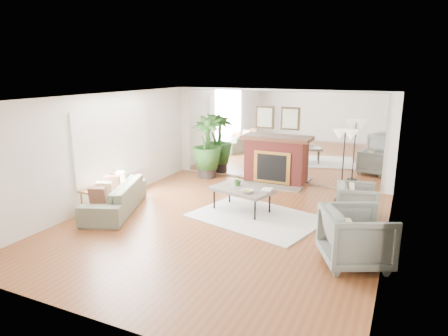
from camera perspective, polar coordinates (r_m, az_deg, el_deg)
The scene contains 18 objects.
ground at distance 8.04m, azimuth -0.19°, elevation -8.02°, with size 7.00×7.00×0.00m, color brown.
wall_left at distance 9.30m, azimuth -17.14°, elevation 2.43°, with size 0.02×7.00×2.50m, color white.
wall_right at distance 6.98m, azimuth 22.64°, elevation -1.74°, with size 0.02×7.00×2.50m, color white.
wall_back at distance 10.86m, azimuth 7.65°, elevation 4.51°, with size 6.00×0.02×2.50m, color white.
mirror_panel at distance 10.84m, azimuth 7.62°, elevation 4.49°, with size 5.40×0.04×2.40m, color silver.
window_panel at distance 9.56m, azimuth -15.46°, elevation 3.45°, with size 0.04×2.40×1.50m, color #B2E09E.
fireplace at distance 10.76m, azimuth 7.18°, elevation 1.22°, with size 1.85×0.83×2.05m.
area_rug at distance 8.39m, azimuth 4.63°, elevation -7.02°, with size 2.52×1.80×0.03m, color beige.
coffee_table at distance 8.58m, azimuth 2.53°, elevation -3.21°, with size 1.45×1.06×0.52m.
sofa at distance 8.98m, azimuth -15.33°, elevation -4.03°, with size 2.15×0.84×0.63m, color slate.
armchair_back at distance 8.68m, azimuth 18.42°, elevation -4.54°, with size 0.77×0.80×0.73m, color gray.
armchair_front at distance 6.65m, azimuth 18.33°, elevation -9.37°, with size 0.97×1.00×0.91m, color gray.
side_table at distance 8.80m, azimuth -17.92°, elevation -3.51°, with size 0.51×0.51×0.56m.
potted_ficus at distance 11.25m, azimuth -2.44°, elevation 3.35°, with size 0.91×0.91×1.76m.
floor_lamp at distance 9.45m, azimuth 16.87°, elevation 3.78°, with size 0.55×0.30×1.69m.
tabletop_plant at distance 8.73m, azimuth 2.02°, elevation -1.70°, with size 0.24×0.21×0.27m, color #316324.
fruit_bowl at distance 8.28m, azimuth 3.28°, elevation -3.33°, with size 0.25×0.25×0.06m, color #96613C.
book at distance 8.50m, azimuth 5.42°, elevation -3.05°, with size 0.21×0.29×0.02m, color #96613C.
Camera 1 is at (3.16, -6.75, 3.01)m, focal length 32.00 mm.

